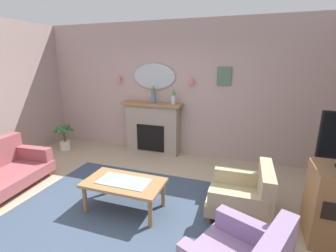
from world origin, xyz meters
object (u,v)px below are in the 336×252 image
Objects in this scene: mantel_vase_centre at (173,95)px; coffee_table at (124,185)px; wall_mirror at (154,77)px; wall_sconce_right at (191,80)px; wall_sconce_left at (119,78)px; framed_picture at (224,76)px; fireplace at (152,128)px; armchair_by_coffee_table at (245,194)px; potted_plant_small_fern at (64,135)px; mantel_vase_right at (154,94)px.

mantel_vase_centre is 0.31× the size of coffee_table.
wall_sconce_right is (0.85, -0.05, -0.05)m from wall_mirror.
wall_sconce_right is 0.13× the size of coffee_table.
wall_mirror is 0.85m from wall_sconce_left.
wall_mirror reaches higher than framed_picture.
fireplace is 9.71× the size of wall_sconce_right.
wall_mirror is 3.11m from armchair_by_coffee_table.
fireplace is 2.70m from armchair_by_coffee_table.
potted_plant_small_fern reaches higher than coffee_table.
mantel_vase_right reaches higher than fireplace.
armchair_by_coffee_table is (2.07, -1.86, -1.40)m from wall_mirror.
wall_sconce_left is 0.17× the size of armchair_by_coffee_table.
coffee_table is at bearing -59.70° from wall_sconce_left.
framed_picture is at bearing 7.08° from mantel_vase_right.
wall_sconce_left is (-0.85, -0.05, -0.05)m from wall_mirror.
wall_sconce_left is at bearing 172.41° from mantel_vase_right.
framed_picture is at bearing 10.91° from potted_plant_small_fern.
mantel_vase_centre is 0.41× the size of armchair_by_coffee_table.
mantel_vase_centre is at bearing -169.80° from framed_picture.
wall_sconce_left reaches higher than mantel_vase_right.
armchair_by_coffee_table is (1.22, -1.81, -1.35)m from wall_sconce_right.
potted_plant_small_fern is (-3.53, -0.68, -1.39)m from framed_picture.
framed_picture is 0.43× the size of armchair_by_coffee_table.
wall_sconce_left and wall_sconce_right have the same top height.
mantel_vase_right reaches higher than coffee_table.
potted_plant_small_fern is (-2.88, -0.62, -1.30)m from wall_sconce_right.
fireplace is 1.38m from wall_sconce_right.
mantel_vase_right is 2.78× the size of wall_sconce_left.
fireplace is 1.63× the size of armchair_by_coffee_table.
mantel_vase_centre is 0.49m from wall_sconce_right.
armchair_by_coffee_table reaches higher than coffee_table.
mantel_vase_right is at bearing 140.13° from armchair_by_coffee_table.
mantel_vase_centre is at bearing -18.78° from wall_mirror.
armchair_by_coffee_table is (2.92, -1.81, -1.35)m from wall_sconce_left.
wall_mirror is (-0.50, 0.17, 0.37)m from mantel_vase_centre.
armchair_by_coffee_table is 1.24× the size of potted_plant_small_fern.
wall_sconce_right is 0.39× the size of framed_picture.
coffee_table is 1.63× the size of potted_plant_small_fern.
wall_sconce_left is 0.21× the size of potted_plant_small_fern.
mantel_vase_right is 2.36m from potted_plant_small_fern.
coffee_table is at bearing -33.25° from potted_plant_small_fern.
armchair_by_coffee_table is at bearing -31.75° from wall_sconce_left.
coffee_table is at bearing -78.91° from mantel_vase_right.
mantel_vase_centre is at bearing -3.24° from fireplace.
mantel_vase_centre is at bearing 132.94° from armchair_by_coffee_table.
wall_sconce_right is 2.62m from coffee_table.
wall_mirror reaches higher than coffee_table.
fireplace is at bearing -90.00° from wall_mirror.
fireplace is 3.93× the size of mantel_vase_centre.
mantel_vase_right is 2.39m from coffee_table.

